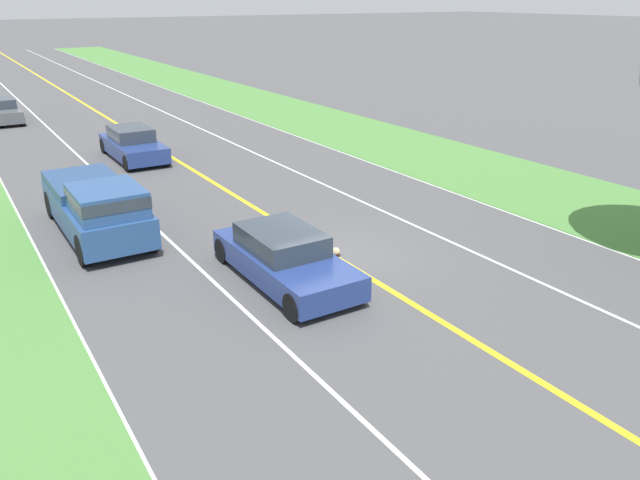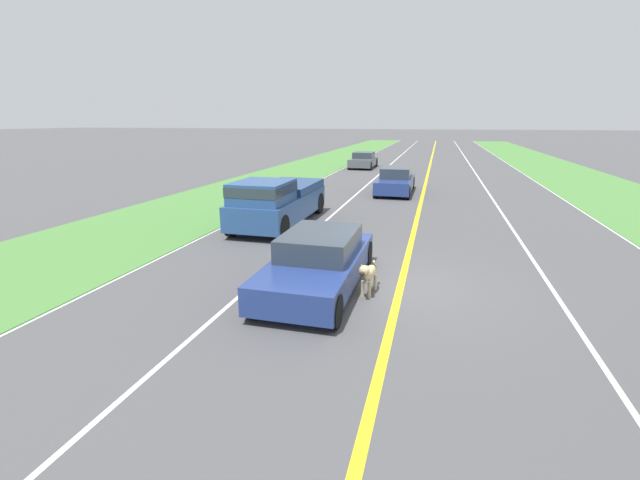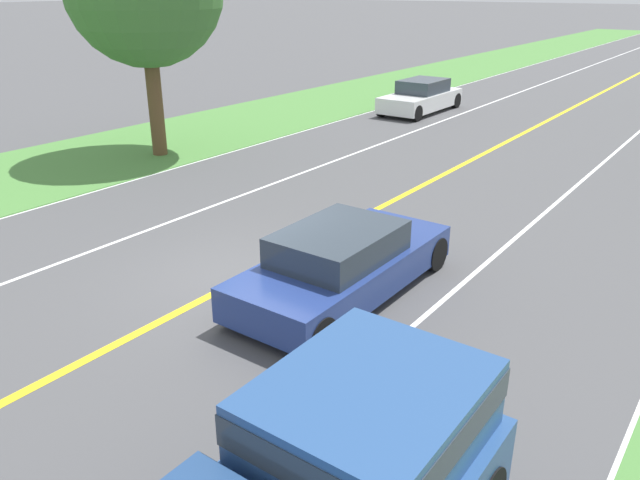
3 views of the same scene
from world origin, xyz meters
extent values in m
plane|color=#4C4C4F|center=(0.00, 0.00, 0.00)|extent=(400.00, 400.00, 0.00)
cube|color=yellow|center=(0.00, 0.00, 0.00)|extent=(0.18, 160.00, 0.01)
cube|color=white|center=(7.00, 0.00, 0.00)|extent=(0.14, 160.00, 0.01)
cube|color=white|center=(-7.00, 0.00, 0.00)|extent=(0.14, 160.00, 0.01)
cube|color=white|center=(3.50, 0.00, 0.00)|extent=(0.10, 160.00, 0.01)
cube|color=white|center=(-3.50, 0.00, 0.00)|extent=(0.10, 160.00, 0.01)
cube|color=#4C843D|center=(-10.00, 0.00, 0.01)|extent=(6.00, 160.00, 0.03)
cube|color=navy|center=(1.91, 0.64, 0.49)|extent=(1.89, 4.74, 0.61)
cube|color=#2D3842|center=(1.91, 0.45, 1.06)|extent=(1.62, 2.27, 0.53)
cylinder|color=black|center=(2.77, 2.57, 0.34)|extent=(0.22, 0.67, 0.67)
cylinder|color=black|center=(2.77, -1.30, 0.34)|extent=(0.22, 0.67, 0.67)
cylinder|color=black|center=(1.06, 2.57, 0.34)|extent=(0.22, 0.67, 0.67)
cylinder|color=black|center=(1.06, -1.30, 0.34)|extent=(0.22, 0.67, 0.67)
ellipsoid|color=#D1B784|center=(0.68, 0.70, 0.51)|extent=(0.31, 0.73, 0.28)
cylinder|color=#D1B784|center=(0.79, 0.94, 0.19)|extent=(0.08, 0.08, 0.38)
cylinder|color=#D1B784|center=(0.72, 0.44, 0.19)|extent=(0.08, 0.08, 0.38)
cylinder|color=#D1B784|center=(0.63, 0.96, 0.19)|extent=(0.08, 0.08, 0.38)
cylinder|color=#D1B784|center=(0.57, 0.46, 0.19)|extent=(0.08, 0.08, 0.38)
cylinder|color=#D1B784|center=(0.71, 1.00, 0.63)|extent=(0.17, 0.21, 0.19)
sphere|color=#D1B784|center=(0.73, 1.12, 0.69)|extent=(0.27, 0.27, 0.24)
ellipsoid|color=#331E14|center=(0.75, 1.29, 0.68)|extent=(0.12, 0.13, 0.09)
cone|color=tan|center=(0.79, 1.10, 0.79)|extent=(0.09, 0.09, 0.11)
cone|color=tan|center=(0.66, 1.12, 0.79)|extent=(0.09, 0.09, 0.11)
cylinder|color=#D1B784|center=(0.62, 0.24, 0.56)|extent=(0.09, 0.27, 0.26)
cube|color=#284C84|center=(5.11, -5.35, 0.69)|extent=(2.04, 5.79, 0.87)
cube|color=#284C84|center=(5.11, -3.67, 1.49)|extent=(1.80, 2.19, 0.74)
cube|color=#2D3842|center=(5.11, -3.67, 1.61)|extent=(1.82, 2.21, 0.32)
cube|color=navy|center=(5.11, -6.57, 1.28)|extent=(2.00, 3.29, 0.30)
cylinder|color=black|center=(6.04, -3.07, 0.43)|extent=(0.22, 0.87, 0.87)
cylinder|color=black|center=(6.04, -7.64, 0.43)|extent=(0.22, 0.87, 0.87)
cylinder|color=black|center=(4.17, -3.07, 0.43)|extent=(0.22, 0.87, 0.87)
cylinder|color=black|center=(4.17, -7.64, 0.43)|extent=(0.22, 0.87, 0.87)
cube|color=navy|center=(1.52, -13.91, 0.51)|extent=(1.81, 4.67, 0.65)
cube|color=#2D3842|center=(1.52, -14.10, 1.11)|extent=(1.56, 2.24, 0.56)
cylinder|color=black|center=(2.33, -12.01, 0.34)|extent=(0.22, 0.68, 0.68)
cylinder|color=black|center=(2.33, -15.81, 0.34)|extent=(0.22, 0.68, 0.68)
cylinder|color=black|center=(0.70, -12.01, 0.34)|extent=(0.22, 0.68, 0.68)
cylinder|color=black|center=(0.70, -15.81, 0.34)|extent=(0.22, 0.68, 0.68)
cube|color=#51565B|center=(5.44, -26.36, 0.50)|extent=(1.88, 4.26, 0.63)
cylinder|color=black|center=(4.59, -24.67, 0.34)|extent=(0.22, 0.68, 0.68)
cylinder|color=black|center=(4.59, -28.05, 0.34)|extent=(0.22, 0.68, 0.68)
camera|label=1|loc=(8.73, 13.29, 6.76)|focal=35.00mm
camera|label=2|loc=(-0.66, 9.91, 3.86)|focal=24.00mm
camera|label=3|loc=(7.54, -7.81, 5.22)|focal=35.00mm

